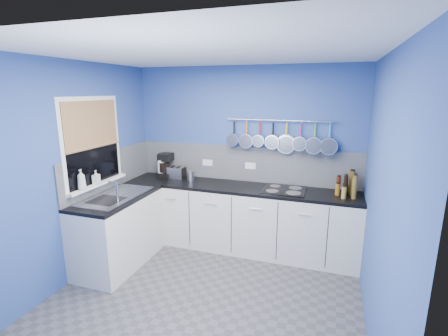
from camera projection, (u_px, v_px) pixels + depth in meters
The scene contains 44 objects.
floor at pixel (206, 296), 3.53m from camera, with size 3.20×3.00×0.02m, color #47474C.
ceiling at pixel (203, 51), 2.94m from camera, with size 3.20×3.00×0.02m, color white.
wall_back at pixel (244, 157), 4.63m from camera, with size 3.20×0.02×2.50m, color #2E4991.
wall_front at pixel (106, 256), 1.84m from camera, with size 3.20×0.02×2.50m, color #2E4991.
wall_left at pixel (75, 172), 3.73m from camera, with size 0.02×3.00×2.50m, color #2E4991.
wall_right at pixel (382, 202), 2.74m from camera, with size 0.02×3.00×2.50m, color #2E4991.
backsplash_back at pixel (244, 164), 4.63m from camera, with size 3.20×0.02×0.50m, color gray.
backsplash_left at pixel (110, 169), 4.30m from camera, with size 0.02×1.80×0.50m, color gray.
cabinet_run_back at pixel (238, 218), 4.53m from camera, with size 3.20×0.60×0.86m, color silver.
worktop_back at pixel (238, 187), 4.43m from camera, with size 3.20×0.60×0.04m, color black.
cabinet_run_left at pixel (119, 232), 4.10m from camera, with size 0.60×1.20×0.86m, color silver.
worktop_left at pixel (116, 198), 4.00m from camera, with size 0.60×1.20×0.04m, color black.
window_frame at pixel (93, 143), 3.93m from camera, with size 0.01×1.00×1.10m, color white.
window_glass at pixel (93, 143), 3.93m from camera, with size 0.01×0.90×1.00m, color black.
bamboo_blind at pixel (92, 124), 3.87m from camera, with size 0.01×0.90×0.55m, color #AE7552.
window_sill at pixel (98, 184), 4.04m from camera, with size 0.10×0.98×0.03m, color white.
sink_unit at pixel (116, 196), 3.99m from camera, with size 0.50×0.95×0.01m, color silver.
mixer_tap at pixel (117, 192), 3.75m from camera, with size 0.12×0.08×0.26m, color silver, non-canonical shape.
socket_left at pixel (208, 163), 4.79m from camera, with size 0.15×0.01×0.09m, color white.
socket_right at pixel (250, 166), 4.59m from camera, with size 0.15×0.01×0.09m, color white.
pot_rail at pixel (280, 120), 4.29m from camera, with size 0.02×0.02×1.45m, color silver.
soap_bottle_a at pixel (81, 180), 3.73m from camera, with size 0.09×0.09×0.24m, color white.
soap_bottle_b at pixel (96, 177), 3.96m from camera, with size 0.08×0.08×0.17m, color white.
paper_towel at pixel (162, 168), 4.87m from camera, with size 0.12×0.12×0.26m, color white.
coffee_maker at pixel (165, 165), 4.86m from camera, with size 0.20×0.22×0.35m, color black, non-canonical shape.
toaster at pixel (176, 172), 4.82m from camera, with size 0.25×0.15×0.16m, color silver.
canister at pixel (191, 176), 4.66m from camera, with size 0.10×0.10×0.14m, color silver.
hob at pixel (284, 190), 4.23m from camera, with size 0.56×0.49×0.01m, color black.
pan_0 at pixel (234, 132), 4.52m from camera, with size 0.17×0.11×0.36m, color silver, non-canonical shape.
pan_1 at pixel (247, 134), 4.47m from camera, with size 0.20×0.07×0.39m, color silver, non-canonical shape.
pan_2 at pixel (260, 133), 4.41m from camera, with size 0.17×0.12×0.36m, color silver, non-canonical shape.
pan_3 at pixel (273, 135), 4.36m from camera, with size 0.19×0.09×0.38m, color silver, non-canonical shape.
pan_4 at pixel (286, 137), 4.31m from camera, with size 0.25×0.05×0.44m, color silver, non-canonical shape.
pan_5 at pixel (300, 136), 4.25m from camera, with size 0.19×0.12×0.38m, color silver, non-canonical shape.
pan_6 at pixel (315, 138), 4.19m from camera, with size 0.22×0.11×0.41m, color silver, non-canonical shape.
pan_7 at pixel (329, 138), 4.14m from camera, with size 0.22×0.11×0.41m, color silver, non-canonical shape.
condiment_0 at pixel (352, 182), 4.05m from camera, with size 0.07×0.07×0.30m, color brown.
condiment_1 at pixel (346, 189), 4.10m from camera, with size 0.06×0.06×0.11m, color #265919.
condiment_2 at pixel (338, 185), 4.11m from camera, with size 0.06×0.06×0.21m, color #4C190C.
condiment_3 at pixel (354, 188), 3.97m from camera, with size 0.06×0.06×0.21m, color #3F721E.
condiment_4 at pixel (346, 185), 4.00m from camera, with size 0.05×0.05×0.25m, color black.
condiment_5 at pixel (338, 189), 4.02m from camera, with size 0.06×0.06×0.15m, color #8C5914.
condiment_6 at pixel (355, 187), 3.87m from camera, with size 0.06×0.06×0.29m, color brown.
condiment_7 at pixel (344, 193), 3.90m from camera, with size 0.06×0.06×0.15m, color olive.
Camera 1 is at (1.17, -2.89, 2.16)m, focal length 26.08 mm.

